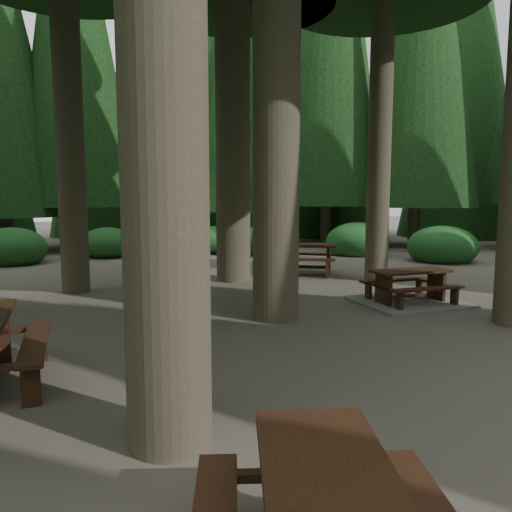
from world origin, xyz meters
TOP-DOWN VIEW (x-y plane):
  - ground at (0.00, 0.00)m, footprint 80.00×80.00m
  - picnic_table_a at (3.87, -0.40)m, footprint 2.49×2.22m
  - picnic_table_d at (4.59, 4.06)m, footprint 2.57×2.57m
  - shrub_ring at (0.70, 0.75)m, footprint 23.86×24.64m

SIDE VIEW (x-z plane):
  - ground at x=0.00m, z-range 0.00..0.00m
  - picnic_table_a at x=3.87m, z-range -0.12..0.59m
  - shrub_ring at x=0.70m, z-range -0.35..1.15m
  - picnic_table_d at x=4.59m, z-range 0.14..1.02m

